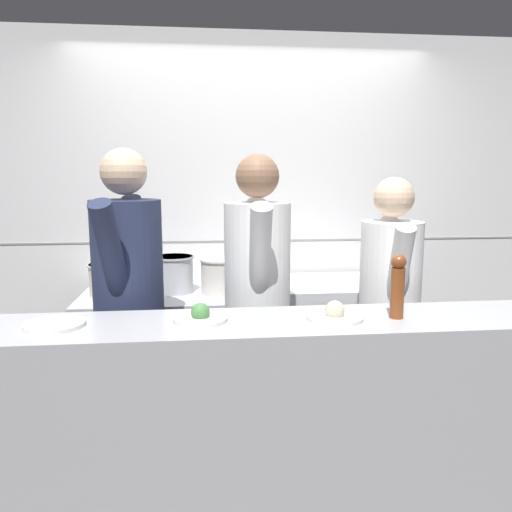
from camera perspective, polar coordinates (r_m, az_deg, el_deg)
name	(u,v)px	position (r m, az deg, el deg)	size (l,w,h in m)	color
ground_plane	(273,495)	(2.84, 1.98, -25.67)	(14.00, 14.00, 0.00)	#383333
wall_back_tiled	(249,220)	(3.64, -0.77, 4.17)	(8.00, 0.06, 2.60)	white
oven_range	(171,356)	(3.43, -9.72, -11.19)	(1.12, 0.71, 0.87)	#232326
prep_counter	(324,347)	(3.51, 7.77, -10.30)	(0.92, 0.65, 0.91)	#B7BABF
pass_counter	(262,431)	(2.35, 0.65, -19.35)	(2.61, 0.45, 1.01)	#B7BABF
stock_pot	(112,278)	(3.32, -16.13, -2.44)	(0.30, 0.30, 0.20)	beige
sauce_pot	(174,273)	(3.29, -9.37, -1.96)	(0.26, 0.26, 0.24)	#B7BABF
braising_pot	(221,275)	(3.24, -4.02, -2.16)	(0.27, 0.27, 0.22)	beige
plated_dish_main	(54,325)	(2.23, -22.04, -7.29)	(0.24, 0.24, 0.02)	white
plated_dish_appetiser	(200,317)	(2.16, -6.37, -6.90)	(0.23, 0.23, 0.08)	white
plated_dish_dessert	(335,315)	(2.19, 8.99, -6.65)	(0.25, 0.25, 0.09)	white
pepper_mill	(398,285)	(2.24, 15.89, -3.21)	(0.07, 0.07, 0.28)	brown
chef_head_cook	(129,301)	(2.67, -14.30, -5.05)	(0.42, 0.77, 1.76)	black
chef_sous	(257,299)	(2.70, 0.16, -4.88)	(0.37, 0.76, 1.73)	black
chef_line	(389,309)	(2.84, 14.96, -5.89)	(0.38, 0.71, 1.61)	black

